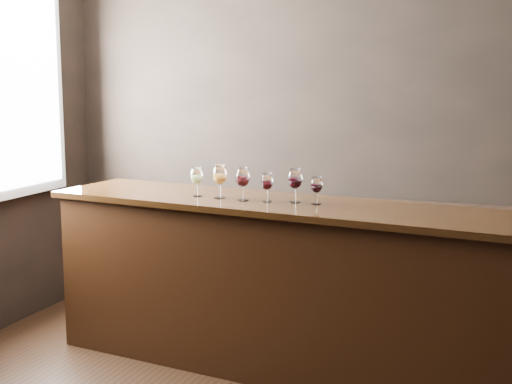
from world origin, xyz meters
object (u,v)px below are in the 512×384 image
(glass_white, at_px, (197,177))
(glass_red_c, at_px, (295,179))
(glass_red_a, at_px, (243,178))
(bar_counter, at_px, (280,289))
(glass_red_b, at_px, (267,182))
(glass_amber, at_px, (220,175))
(back_bar_shelf, at_px, (457,276))
(glass_red_d, at_px, (317,185))

(glass_white, relative_size, glass_red_c, 0.90)
(glass_red_a, bearing_deg, glass_red_c, 7.91)
(bar_counter, relative_size, glass_red_c, 14.10)
(glass_white, relative_size, glass_red_b, 1.06)
(bar_counter, bearing_deg, glass_amber, -172.18)
(bar_counter, bearing_deg, back_bar_shelf, 48.19)
(bar_counter, relative_size, glass_amber, 13.86)
(glass_red_c, bearing_deg, bar_counter, -175.96)
(bar_counter, height_order, glass_amber, glass_amber)
(bar_counter, relative_size, glass_white, 15.74)
(back_bar_shelf, distance_m, glass_red_c, 1.45)
(bar_counter, distance_m, glass_red_d, 0.71)
(glass_red_a, distance_m, glass_red_d, 0.46)
(bar_counter, relative_size, glass_red_b, 16.61)
(glass_red_c, bearing_deg, glass_red_d, -4.51)
(back_bar_shelf, relative_size, glass_white, 14.01)
(glass_white, bearing_deg, glass_red_c, 0.60)
(back_bar_shelf, bearing_deg, bar_counter, -138.24)
(back_bar_shelf, height_order, glass_amber, glass_amber)
(glass_red_b, bearing_deg, glass_white, 177.00)
(glass_amber, distance_m, glass_red_b, 0.32)
(glass_red_c, bearing_deg, back_bar_shelf, 44.36)
(bar_counter, xyz_separation_m, glass_white, (-0.56, -0.00, 0.68))
(back_bar_shelf, relative_size, glass_red_a, 12.53)
(bar_counter, xyz_separation_m, glass_amber, (-0.40, -0.01, 0.70))
(glass_red_c, bearing_deg, glass_amber, -178.11)
(glass_white, bearing_deg, glass_red_b, -3.00)
(back_bar_shelf, bearing_deg, glass_amber, -147.24)
(bar_counter, height_order, glass_white, glass_white)
(glass_white, xyz_separation_m, glass_red_b, (0.49, -0.03, -0.01))
(glass_amber, height_order, glass_red_b, glass_amber)
(bar_counter, xyz_separation_m, glass_red_a, (-0.23, -0.04, 0.69))
(glass_red_a, bearing_deg, back_bar_shelf, 37.06)
(glass_red_b, bearing_deg, glass_amber, 177.15)
(glass_amber, height_order, glass_red_d, glass_amber)
(glass_red_a, relative_size, glass_red_b, 1.18)
(glass_red_d, bearing_deg, glass_red_a, -175.78)
(bar_counter, height_order, glass_red_c, glass_red_c)
(glass_red_a, height_order, glass_red_b, glass_red_a)
(glass_red_b, relative_size, glass_red_d, 1.06)
(bar_counter, height_order, back_bar_shelf, bar_counter)
(bar_counter, bearing_deg, glass_red_d, 5.35)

